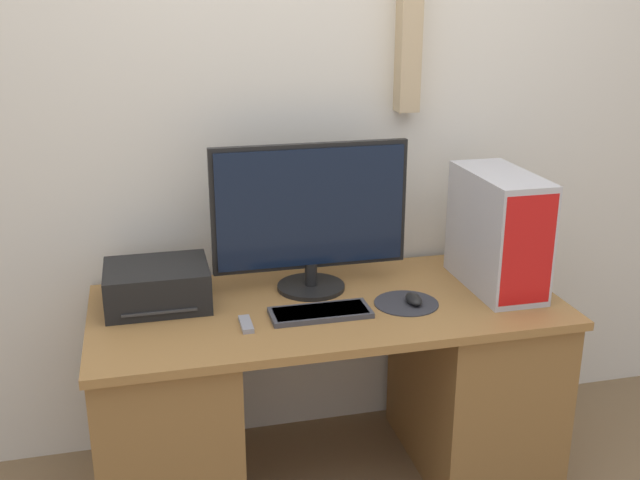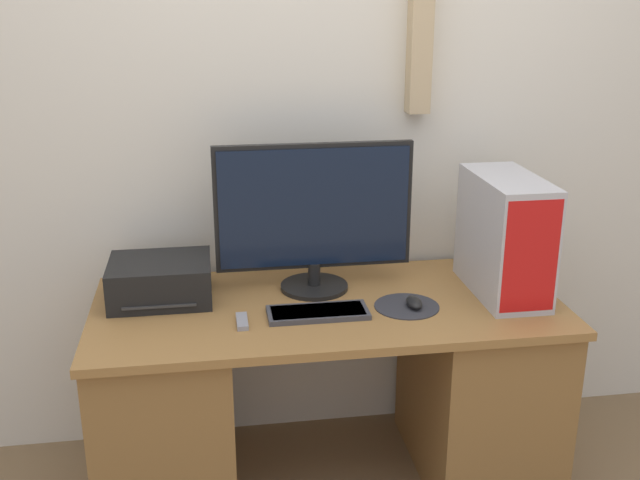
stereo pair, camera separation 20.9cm
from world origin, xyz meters
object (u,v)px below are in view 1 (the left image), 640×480
monitor (310,214)px  keyboard (320,312)px  printer (157,286)px  mouse (414,299)px  remote_control (246,324)px  computer_tower (498,231)px

monitor → keyboard: 0.37m
keyboard → printer: printer is taller
keyboard → mouse: size_ratio=3.54×
monitor → mouse: (0.32, -0.23, -0.27)m
keyboard → remote_control: keyboard is taller
computer_tower → printer: (-1.22, 0.12, -0.14)m
monitor → computer_tower: 0.68m
computer_tower → printer: computer_tower is taller
keyboard → remote_control: (-0.26, -0.03, -0.00)m
mouse → remote_control: bearing=-176.3°
mouse → remote_control: (-0.60, -0.04, -0.01)m
keyboard → printer: 0.58m
monitor → printer: size_ratio=2.00×
monitor → computer_tower: monitor is taller
remote_control → keyboard: bearing=6.3°
keyboard → computer_tower: bearing=8.2°
keyboard → remote_control: 0.26m
keyboard → computer_tower: size_ratio=0.76×
computer_tower → remote_control: computer_tower is taller
computer_tower → remote_control: size_ratio=3.87×
printer → computer_tower: bearing=-5.7°
monitor → printer: 0.59m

